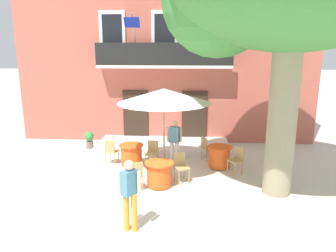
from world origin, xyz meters
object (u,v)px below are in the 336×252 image
Objects in this scene: cafe_table_front at (219,157)px; cafe_table_near_tree at (131,155)px; cafe_chair_near_tree_1 at (111,150)px; cafe_chair_middle_1 at (181,165)px; cafe_table_middle at (159,174)px; ground_planter_left at (89,139)px; pedestrian_mid_plaza at (174,140)px; pedestrian_near_entrance at (130,192)px; cafe_chair_front_1 at (207,147)px; cafe_chair_front_0 at (237,159)px; cafe_chair_near_tree_0 at (152,152)px; cafe_umbrella at (164,96)px; cafe_chair_middle_0 at (136,174)px.

cafe_table_near_tree is at bearing 179.85° from cafe_table_front.
cafe_chair_near_tree_1 and cafe_chair_middle_1 have the same top height.
cafe_table_middle is at bearing -146.40° from cafe_chair_middle_1.
ground_planter_left is 3.98m from pedestrian_mid_plaza.
cafe_table_middle is 0.51× the size of pedestrian_near_entrance.
cafe_table_near_tree is 0.77m from cafe_chair_near_tree_1.
cafe_chair_front_1 is at bearing 9.08° from cafe_chair_near_tree_1.
pedestrian_near_entrance is (2.83, -5.95, 0.54)m from ground_planter_left.
cafe_chair_front_1 reaches higher than cafe_table_front.
cafe_chair_front_0 is 1.50m from cafe_chair_front_1.
cafe_chair_front_0 is 1.00× the size of cafe_chair_front_1.
cafe_chair_near_tree_0 reaches higher than cafe_table_near_tree.
cafe_umbrella reaches higher than cafe_table_front.
ground_planter_left is at bearing 132.82° from cafe_table_middle.
cafe_chair_middle_1 is 1.05× the size of cafe_table_front.
cafe_table_middle is 2.72m from cafe_chair_front_0.
pedestrian_mid_plaza is at bearing -161.20° from cafe_chair_front_1.
cafe_umbrella is at bearing -23.99° from cafe_chair_near_tree_1.
cafe_chair_middle_0 is 0.31× the size of cafe_umbrella.
cafe_chair_front_1 is at bearing 18.82° from cafe_chair_near_tree_0.
cafe_table_middle is 2.53m from pedestrian_near_entrance.
cafe_table_front is at bearing -19.25° from ground_planter_left.
cafe_chair_middle_0 is at bearing -147.97° from cafe_chair_middle_1.
cafe_table_front is at bearing 133.47° from cafe_chair_front_0.
cafe_chair_near_tree_1 is at bearing 174.59° from cafe_table_near_tree.
cafe_table_front is 0.95× the size of cafe_chair_front_0.
cafe_chair_middle_0 is at bearing 96.23° from pedestrian_near_entrance.
cafe_table_near_tree is at bearing 103.65° from cafe_chair_middle_0.
ground_planter_left is 0.43× the size of pedestrian_near_entrance.
cafe_chair_near_tree_0 is at bearing -161.18° from cafe_chair_front_1.
cafe_chair_near_tree_1 is 3.00m from cafe_umbrella.
cafe_umbrella is 4.77m from ground_planter_left.
ground_planter_left is at bearing 160.75° from cafe_table_front.
cafe_table_near_tree is 2.76m from cafe_chair_front_1.
cafe_chair_near_tree_0 is 1.51m from cafe_chair_near_tree_1.
cafe_chair_front_0 is at bearing 26.25° from cafe_chair_middle_0.
cafe_table_near_tree and cafe_table_middle have the same top height.
cafe_chair_middle_0 is 2.55m from cafe_umbrella.
cafe_chair_middle_1 and cafe_chair_front_1 have the same top height.
pedestrian_mid_plaza is at bearing -23.70° from ground_planter_left.
cafe_table_near_tree is at bearing 177.09° from cafe_chair_near_tree_0.
cafe_umbrella reaches higher than cafe_chair_middle_1.
cafe_chair_near_tree_1 is at bearing 171.84° from cafe_chair_front_0.
cafe_chair_near_tree_1 is 3.85m from cafe_table_front.
pedestrian_mid_plaza is at bearing 74.54° from cafe_umbrella.
cafe_chair_middle_1 is 0.57× the size of pedestrian_mid_plaza.
cafe_chair_front_0 is 1.24× the size of ground_planter_left.
cafe_chair_front_1 is at bearing -13.95° from ground_planter_left.
pedestrian_mid_plaza is (0.36, 1.93, 0.51)m from cafe_table_middle.
cafe_chair_middle_0 is 3.48m from cafe_chair_front_1.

